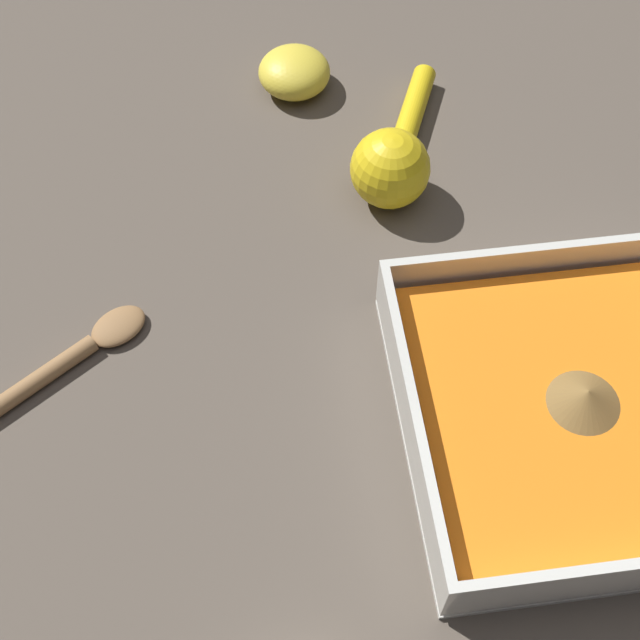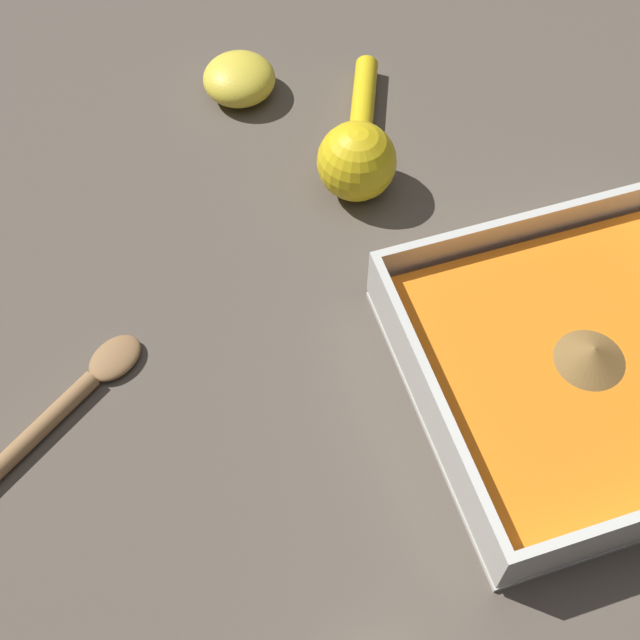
{
  "view_description": "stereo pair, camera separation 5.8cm",
  "coord_description": "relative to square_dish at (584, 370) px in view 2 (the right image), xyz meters",
  "views": [
    {
      "loc": [
        0.21,
        -0.15,
        0.51
      ],
      "look_at": [
        -0.11,
        -0.11,
        0.02
      ],
      "focal_mm": 50.0,
      "sensor_mm": 36.0,
      "label": 1
    },
    {
      "loc": [
        0.19,
        -0.21,
        0.51
      ],
      "look_at": [
        -0.11,
        -0.11,
        0.02
      ],
      "focal_mm": 50.0,
      "sensor_mm": 36.0,
      "label": 2
    }
  ],
  "objects": [
    {
      "name": "ground_plane",
      "position": [
        0.03,
        -0.04,
        -0.02
      ],
      "size": [
        4.0,
        4.0,
        0.0
      ],
      "primitive_type": "plane",
      "color": "brown"
    },
    {
      "name": "square_dish",
      "position": [
        0.0,
        0.0,
        0.0
      ],
      "size": [
        0.22,
        0.22,
        0.05
      ],
      "color": "silver",
      "rests_on": "ground_plane"
    },
    {
      "name": "lemon_squeezer",
      "position": [
        -0.22,
        -0.08,
        0.01
      ],
      "size": [
        0.15,
        0.09,
        0.06
      ],
      "rotation": [
        0.0,
        0.0,
        5.88
      ],
      "color": "yellow",
      "rests_on": "ground_plane"
    },
    {
      "name": "lemon_half",
      "position": [
        -0.33,
        -0.14,
        -0.0
      ],
      "size": [
        0.06,
        0.06,
        0.03
      ],
      "color": "yellow",
      "rests_on": "ground_plane"
    },
    {
      "name": "wooden_spoon",
      "position": [
        -0.07,
        -0.35,
        -0.01
      ],
      "size": [
        0.14,
        0.19,
        0.01
      ],
      "rotation": [
        0.0,
        0.0,
        2.17
      ],
      "color": "olive",
      "rests_on": "ground_plane"
    }
  ]
}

